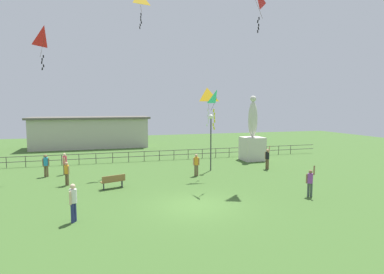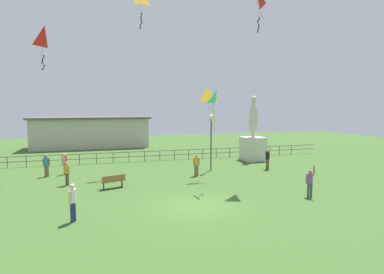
# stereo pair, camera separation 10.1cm
# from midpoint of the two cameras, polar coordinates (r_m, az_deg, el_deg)

# --- Properties ---
(ground_plane) EXTENTS (80.00, 80.00, 0.00)m
(ground_plane) POSITION_cam_midpoint_polar(r_m,az_deg,el_deg) (16.60, 0.38, -12.45)
(ground_plane) COLOR #3D6028
(statue_monument) EXTENTS (1.96, 1.96, 6.14)m
(statue_monument) POSITION_cam_midpoint_polar(r_m,az_deg,el_deg) (30.30, 10.88, -0.86)
(statue_monument) COLOR beige
(statue_monument) RESTS_ON ground_plane
(lamppost) EXTENTS (0.36, 0.36, 4.51)m
(lamppost) POSITION_cam_midpoint_polar(r_m,az_deg,el_deg) (24.85, 3.36, 1.29)
(lamppost) COLOR #38383D
(lamppost) RESTS_ON ground_plane
(park_bench) EXTENTS (1.55, 0.86, 0.85)m
(park_bench) POSITION_cam_midpoint_polar(r_m,az_deg,el_deg) (20.43, -14.33, -7.81)
(park_bench) COLOR olive
(park_bench) RESTS_ON ground_plane
(person_0) EXTENTS (0.31, 0.53, 1.96)m
(person_0) POSITION_cam_midpoint_polar(r_m,az_deg,el_deg) (26.29, 13.49, -3.63)
(person_0) COLOR brown
(person_0) RESTS_ON ground_plane
(person_1) EXTENTS (0.32, 0.47, 1.74)m
(person_1) POSITION_cam_midpoint_polar(r_m,az_deg,el_deg) (15.10, -21.06, -10.72)
(person_1) COLOR navy
(person_1) RESTS_ON ground_plane
(person_2) EXTENTS (0.39, 0.43, 1.83)m
(person_2) POSITION_cam_midpoint_polar(r_m,az_deg,el_deg) (19.14, 20.63, -7.52)
(person_2) COLOR #3F4C47
(person_2) RESTS_ON ground_plane
(person_3) EXTENTS (0.31, 0.43, 1.63)m
(person_3) POSITION_cam_midpoint_polar(r_m,az_deg,el_deg) (25.52, -22.33, -4.30)
(person_3) COLOR brown
(person_3) RESTS_ON ground_plane
(person_4) EXTENTS (0.49, 0.30, 1.63)m
(person_4) POSITION_cam_midpoint_polar(r_m,az_deg,el_deg) (23.17, 0.66, -4.85)
(person_4) COLOR brown
(person_4) RESTS_ON ground_plane
(person_5) EXTENTS (0.49, 0.30, 1.65)m
(person_5) POSITION_cam_midpoint_polar(r_m,az_deg,el_deg) (25.28, -25.24, -4.48)
(person_5) COLOR brown
(person_5) RESTS_ON ground_plane
(person_6) EXTENTS (0.37, 0.43, 1.81)m
(person_6) POSITION_cam_midpoint_polar(r_m,az_deg,el_deg) (22.03, -22.03, -5.89)
(person_6) COLOR brown
(person_6) RESTS_ON ground_plane
(kite_0) EXTENTS (0.66, 0.95, 2.47)m
(kite_0) POSITION_cam_midpoint_polar(r_m,az_deg,el_deg) (19.60, 4.40, 6.94)
(kite_0) COLOR #1EB759
(kite_2) EXTENTS (1.19, 1.01, 3.09)m
(kite_2) POSITION_cam_midpoint_polar(r_m,az_deg,el_deg) (28.19, -9.73, 23.39)
(kite_2) COLOR yellow
(kite_3) EXTENTS (1.10, 0.97, 2.76)m
(kite_3) POSITION_cam_midpoint_polar(r_m,az_deg,el_deg) (23.07, 2.63, 7.30)
(kite_3) COLOR yellow
(kite_4) EXTENTS (1.03, 1.12, 3.11)m
(kite_4) POSITION_cam_midpoint_polar(r_m,az_deg,el_deg) (25.48, -25.44, 16.13)
(kite_4) COLOR red
(waterfront_railing) EXTENTS (36.05, 0.06, 0.95)m
(waterfront_railing) POSITION_cam_midpoint_polar(r_m,az_deg,el_deg) (29.74, -8.33, -3.17)
(waterfront_railing) COLOR #4C4742
(waterfront_railing) RESTS_ON ground_plane
(pavilion_building) EXTENTS (14.27, 5.34, 3.82)m
(pavilion_building) POSITION_cam_midpoint_polar(r_m,az_deg,el_deg) (41.24, -18.05, 0.89)
(pavilion_building) COLOR #B7B2A3
(pavilion_building) RESTS_ON ground_plane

